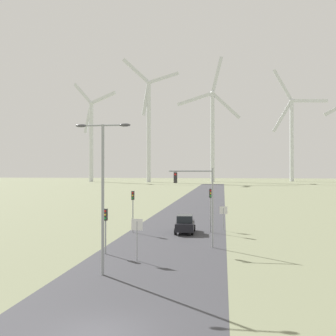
# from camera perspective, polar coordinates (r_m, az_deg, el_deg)

# --- Properties ---
(ground_plane) EXTENTS (600.00, 600.00, 0.00)m
(ground_plane) POSITION_cam_1_polar(r_m,az_deg,el_deg) (16.67, -9.99, -22.77)
(ground_plane) COLOR #757A5B
(road_surface) EXTENTS (10.00, 240.00, 0.01)m
(road_surface) POSITION_cam_1_polar(r_m,az_deg,el_deg) (63.15, 3.71, -6.10)
(road_surface) COLOR #38383D
(road_surface) RESTS_ON ground
(streetlamp) EXTENTS (3.46, 0.32, 9.20)m
(streetlamp) POSITION_cam_1_polar(r_m,az_deg,el_deg) (24.19, -9.45, -1.53)
(streetlamp) COLOR #93999E
(streetlamp) RESTS_ON ground
(stop_sign_near) EXTENTS (0.81, 0.07, 2.95)m
(stop_sign_near) POSITION_cam_1_polar(r_m,az_deg,el_deg) (27.95, -4.52, -9.17)
(stop_sign_near) COLOR #93999E
(stop_sign_near) RESTS_ON ground
(stop_sign_far) EXTENTS (0.81, 0.07, 2.59)m
(stop_sign_far) POSITION_cam_1_polar(r_m,az_deg,el_deg) (41.73, 8.06, -6.58)
(stop_sign_far) COLOR #93999E
(stop_sign_far) RESTS_ON ground
(traffic_light_post_near_left) EXTENTS (0.28, 0.33, 3.44)m
(traffic_light_post_near_left) POSITION_cam_1_polar(r_m,az_deg,el_deg) (30.43, -9.06, -7.56)
(traffic_light_post_near_left) COLOR #93999E
(traffic_light_post_near_left) RESTS_ON ground
(traffic_light_post_near_right) EXTENTS (0.28, 0.34, 4.47)m
(traffic_light_post_near_right) POSITION_cam_1_polar(r_m,az_deg,el_deg) (40.40, 6.20, -4.73)
(traffic_light_post_near_right) COLOR #93999E
(traffic_light_post_near_right) RESTS_ON ground
(traffic_light_post_mid_left) EXTENTS (0.28, 0.34, 4.24)m
(traffic_light_post_mid_left) POSITION_cam_1_polar(r_m,az_deg,el_deg) (40.32, -5.12, -4.97)
(traffic_light_post_mid_left) COLOR #93999E
(traffic_light_post_mid_left) RESTS_ON ground
(traffic_light_mast_overhead) EXTENTS (3.68, 0.35, 6.55)m
(traffic_light_mast_overhead) POSITION_cam_1_polar(r_m,az_deg,el_deg) (32.57, 4.40, -3.51)
(traffic_light_mast_overhead) COLOR #93999E
(traffic_light_mast_overhead) RESTS_ON ground
(car_approaching) EXTENTS (1.99, 4.18, 1.83)m
(car_approaching) POSITION_cam_1_polar(r_m,az_deg,el_deg) (40.20, 2.50, -8.12)
(car_approaching) COLOR black
(car_approaching) RESTS_ON ground
(wind_turbine_far_left) EXTENTS (27.40, 10.52, 55.82)m
(wind_turbine_far_left) POSITION_cam_1_polar(r_m,az_deg,el_deg) (221.23, -11.08, 4.93)
(wind_turbine_far_left) COLOR silver
(wind_turbine_far_left) RESTS_ON ground
(wind_turbine_left) EXTENTS (28.68, 13.82, 65.37)m
(wind_turbine_left) POSITION_cam_1_polar(r_m,az_deg,el_deg) (211.41, -2.82, 6.63)
(wind_turbine_left) COLOR silver
(wind_turbine_left) RESTS_ON ground
(wind_turbine_center) EXTENTS (35.32, 3.30, 69.25)m
(wind_turbine_center) POSITION_cam_1_polar(r_m,az_deg,el_deg) (219.82, 6.48, 5.91)
(wind_turbine_center) COLOR silver
(wind_turbine_center) RESTS_ON ground
(wind_turbine_right) EXTENTS (31.37, 4.16, 64.21)m
(wind_turbine_right) POSITION_cam_1_polar(r_m,az_deg,el_deg) (235.43, 17.51, 5.11)
(wind_turbine_right) COLOR silver
(wind_turbine_right) RESTS_ON ground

